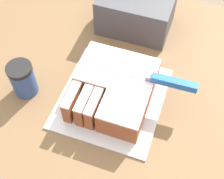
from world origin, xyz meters
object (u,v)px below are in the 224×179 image
object	(u,v)px
coffee_cup	(23,79)
knife	(164,81)
cake	(114,89)
storage_box	(136,12)
cake_board	(112,98)

from	to	relation	value
coffee_cup	knife	bearing A→B (deg)	14.08
cake	storage_box	size ratio (longest dim) A/B	1.01
coffee_cup	storage_box	distance (m)	0.45
coffee_cup	storage_box	bearing A→B (deg)	58.43
coffee_cup	cake	bearing A→B (deg)	13.27
knife	coffee_cup	bearing A→B (deg)	12.41
knife	cake	bearing A→B (deg)	13.99
cake_board	coffee_cup	bearing A→B (deg)	-167.54
knife	storage_box	bearing A→B (deg)	-61.54
knife	storage_box	distance (m)	0.33
cake	coffee_cup	world-z (taller)	coffee_cup
knife	coffee_cup	size ratio (longest dim) A/B	3.02
storage_box	cake_board	bearing A→B (deg)	-85.57
coffee_cup	storage_box	xyz separation A→B (m)	(0.24, 0.38, 0.01)
cake_board	coffee_cup	world-z (taller)	coffee_cup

